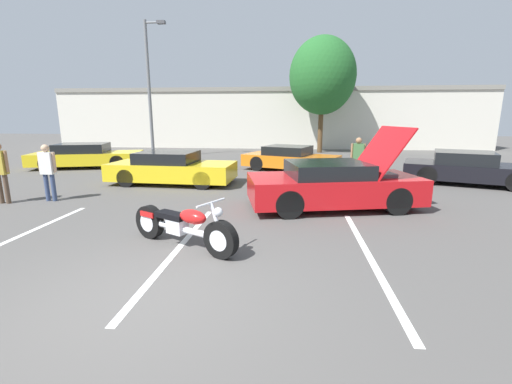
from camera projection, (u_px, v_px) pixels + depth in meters
The scene contains 16 objects.
ground_plane at pixel (141, 300), 4.52m from camera, with size 80.00×80.00×0.00m, color #514F4C.
parking_stripe_foreground at pixel (8, 241), 6.62m from camera, with size 0.12×4.90×0.01m, color white.
parking_stripe_middle at pixel (179, 248), 6.28m from camera, with size 0.12×4.90×0.01m, color white.
parking_stripe_back at pixel (369, 255), 5.94m from camera, with size 0.12×4.90×0.01m, color white.
far_building at pixel (267, 116), 26.70m from camera, with size 32.00×4.20×4.40m.
light_pole at pixel (150, 85), 18.92m from camera, with size 1.21×0.28×7.38m.
tree_background at pixel (322, 76), 21.66m from camera, with size 4.19×4.19×7.27m.
motorcycle at pixel (183, 226), 6.26m from camera, with size 2.26×1.29×0.96m.
show_car_hood_open at pixel (334, 185), 8.94m from camera, with size 4.66×2.81×2.10m.
parked_car_mid_left_row at pixel (172, 168), 12.17m from camera, with size 4.42×2.04×1.14m.
parked_car_right_row at pixel (467, 168), 12.13m from camera, with size 4.55×3.21×1.14m.
parked_car_mid_right_row at pixel (290, 159), 15.17m from camera, with size 4.47×3.17×1.08m.
parked_car_left_row at pixel (86, 156), 15.99m from camera, with size 5.12×3.09×1.12m.
spectator_near_motorcycle at pixel (358, 156), 12.11m from camera, with size 0.52×0.21×1.64m.
spectator_by_show_car at pixel (0, 168), 9.29m from camera, with size 0.52×0.22×1.68m.
spectator_midground at pixel (48, 168), 9.57m from camera, with size 0.52×0.21×1.60m.
Camera 1 is at (1.93, -3.92, 2.37)m, focal length 24.00 mm.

